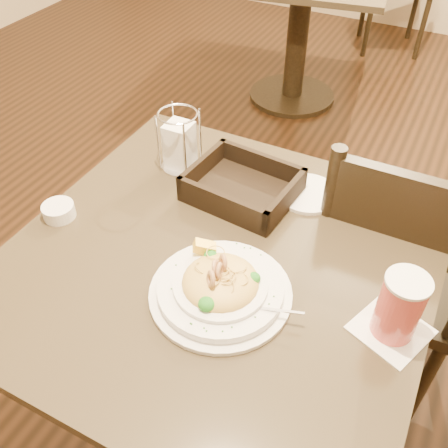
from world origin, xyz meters
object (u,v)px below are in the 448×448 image
at_px(background_table, 300,15).
at_px(butter_ramekin, 59,211).
at_px(main_table, 220,321).
at_px(pasta_bowl, 220,286).
at_px(drink_glass, 399,307).
at_px(side_plate, 307,194).
at_px(bread_basket, 242,188).
at_px(dining_chair_near, 392,270).
at_px(napkin_caddy, 180,144).

height_order(background_table, butter_ramekin, butter_ramekin).
distance_m(main_table, pasta_bowl, 0.28).
relative_size(background_table, drink_glass, 6.26).
bearing_deg(side_plate, bread_basket, -152.50).
bearing_deg(main_table, dining_chair_near, 47.66).
bearing_deg(main_table, background_table, 105.26).
distance_m(drink_glass, side_plate, 0.42).
xyz_separation_m(background_table, drink_glass, (0.94, -2.07, 0.31)).
distance_m(main_table, dining_chair_near, 0.51).
relative_size(dining_chair_near, drink_glass, 5.66).
height_order(main_table, dining_chair_near, dining_chair_near).
bearing_deg(background_table, pasta_bowl, -74.13).
distance_m(background_table, drink_glass, 2.29).
xyz_separation_m(bread_basket, napkin_caddy, (-0.20, 0.04, 0.05)).
height_order(pasta_bowl, side_plate, pasta_bowl).
height_order(pasta_bowl, drink_glass, drink_glass).
bearing_deg(butter_ramekin, drink_glass, 2.31).
xyz_separation_m(dining_chair_near, bread_basket, (-0.39, -0.17, 0.27)).
relative_size(main_table, background_table, 0.87).
bearing_deg(bread_basket, side_plate, 27.50).
relative_size(main_table, dining_chair_near, 0.97).
distance_m(side_plate, butter_ramekin, 0.60).
distance_m(main_table, side_plate, 0.39).
relative_size(main_table, bread_basket, 3.35).
bearing_deg(pasta_bowl, bread_basket, 107.56).
xyz_separation_m(pasta_bowl, bread_basket, (-0.10, 0.31, -0.00)).
height_order(dining_chair_near, napkin_caddy, dining_chair_near).
bearing_deg(bread_basket, butter_ramekin, -142.92).
bearing_deg(butter_ramekin, pasta_bowl, -4.90).
bearing_deg(side_plate, drink_glass, -47.92).
xyz_separation_m(background_table, side_plate, (0.66, -1.76, 0.24)).
relative_size(main_table, butter_ramekin, 11.89).
relative_size(bread_basket, napkin_caddy, 1.65).
xyz_separation_m(side_plate, butter_ramekin, (-0.50, -0.34, 0.01)).
height_order(main_table, bread_basket, bread_basket).
relative_size(dining_chair_near, butter_ramekin, 12.29).
height_order(pasta_bowl, butter_ramekin, pasta_bowl).
height_order(dining_chair_near, side_plate, dining_chair_near).
distance_m(drink_glass, napkin_caddy, 0.68).
height_order(dining_chair_near, drink_glass, dining_chair_near).
xyz_separation_m(napkin_caddy, side_plate, (0.34, 0.04, -0.06)).
bearing_deg(napkin_caddy, pasta_bowl, -49.25).
distance_m(bread_basket, napkin_caddy, 0.21).
bearing_deg(napkin_caddy, bread_basket, -10.44).
xyz_separation_m(drink_glass, butter_ramekin, (-0.78, -0.03, -0.05)).
distance_m(pasta_bowl, bread_basket, 0.32).
bearing_deg(pasta_bowl, side_plate, 82.82).
height_order(napkin_caddy, butter_ramekin, napkin_caddy).
xyz_separation_m(main_table, bread_basket, (-0.05, 0.21, 0.26)).
bearing_deg(background_table, drink_glass, -65.63).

